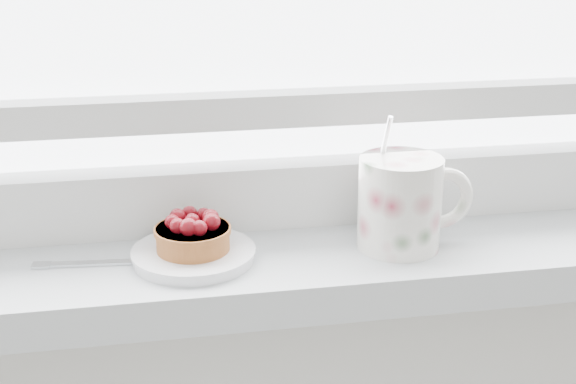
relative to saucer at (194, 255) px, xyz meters
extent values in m
cube|color=silver|center=(0.07, 0.02, -0.03)|extent=(1.60, 0.20, 0.04)
cube|color=silver|center=(0.07, 0.09, 0.03)|extent=(1.30, 0.05, 0.07)
cube|color=silver|center=(0.07, 0.09, 0.12)|extent=(1.30, 0.04, 0.04)
cylinder|color=white|center=(0.00, 0.00, 0.00)|extent=(0.12, 0.12, 0.01)
cylinder|color=brown|center=(0.00, 0.00, 0.02)|extent=(0.07, 0.07, 0.02)
cylinder|color=brown|center=(0.00, 0.00, 0.03)|extent=(0.08, 0.08, 0.01)
sphere|color=#490006|center=(0.00, 0.00, 0.04)|extent=(0.02, 0.02, 0.02)
sphere|color=#490006|center=(0.02, 0.00, 0.04)|extent=(0.02, 0.02, 0.02)
sphere|color=#490006|center=(0.01, 0.02, 0.04)|extent=(0.01, 0.01, 0.01)
sphere|color=#490006|center=(0.00, 0.02, 0.04)|extent=(0.02, 0.02, 0.02)
sphere|color=#490006|center=(-0.01, 0.01, 0.04)|extent=(0.02, 0.02, 0.02)
sphere|color=#490006|center=(-0.02, 0.00, 0.04)|extent=(0.01, 0.01, 0.01)
sphere|color=#490006|center=(-0.01, -0.01, 0.04)|extent=(0.02, 0.02, 0.02)
sphere|color=#490006|center=(0.00, -0.02, 0.04)|extent=(0.02, 0.02, 0.02)
sphere|color=#490006|center=(0.01, -0.02, 0.04)|extent=(0.02, 0.02, 0.02)
sphere|color=#490006|center=(0.02, -0.01, 0.04)|extent=(0.02, 0.02, 0.02)
cylinder|color=white|center=(0.21, 0.00, 0.04)|extent=(0.09, 0.09, 0.10)
cylinder|color=black|center=(0.21, 0.00, 0.09)|extent=(0.07, 0.07, 0.01)
torus|color=white|center=(0.26, 0.00, 0.04)|extent=(0.07, 0.01, 0.07)
cylinder|color=silver|center=(0.20, 0.01, 0.10)|extent=(0.01, 0.02, 0.06)
cube|color=silver|center=(-0.10, 0.01, 0.00)|extent=(0.09, 0.02, 0.00)
cube|color=silver|center=(-0.15, 0.01, 0.00)|extent=(0.02, 0.01, 0.00)
cube|color=silver|center=(-0.05, 0.00, 0.00)|extent=(0.02, 0.01, 0.00)
cube|color=silver|center=(-0.03, 0.00, 0.00)|extent=(0.03, 0.02, 0.00)
cube|color=silver|center=(0.00, -0.01, 0.00)|extent=(0.03, 0.01, 0.00)
cube|color=silver|center=(0.00, 0.00, 0.00)|extent=(0.03, 0.01, 0.00)
cube|color=silver|center=(0.00, 0.00, 0.00)|extent=(0.03, 0.01, 0.00)
cube|color=silver|center=(0.00, 0.01, 0.00)|extent=(0.03, 0.01, 0.00)
camera|label=1|loc=(-0.04, -0.73, 0.33)|focal=50.00mm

